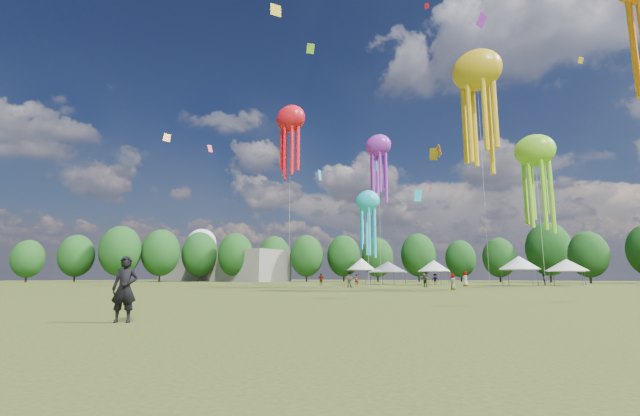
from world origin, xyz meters
The scene contains 10 objects.
ground centered at (0.00, 0.00, 0.00)m, with size 300.00×300.00×0.00m, color #384416.
observer_main centered at (8.45, -2.90, 0.88)m, with size 0.64×0.42×1.76m, color black.
spectator_near centered at (-6.51, 32.80, 0.87)m, with size 0.84×0.66×1.74m, color gray.
spectators_far centered at (-1.45, 45.82, 0.85)m, with size 26.26×28.56×1.90m.
festival_tents centered at (-2.85, 55.80, 3.00)m, with size 36.36×12.72×4.45m.
show_kites centered at (5.61, 38.57, 21.15)m, with size 47.99×9.11×31.15m.
small_kites centered at (1.87, 42.23, 29.60)m, with size 72.04×58.72×44.66m.
treeline centered at (-3.87, 62.51, 6.54)m, with size 201.57×95.24×13.43m.
hangar centered at (-72.00, 72.00, 4.00)m, with size 40.00×12.00×8.00m, color gray.
radome centered at (-88.00, 78.00, 9.99)m, with size 9.00×9.00×16.00m.
Camera 1 is at (19.57, -9.43, 1.20)m, focal length 24.24 mm.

